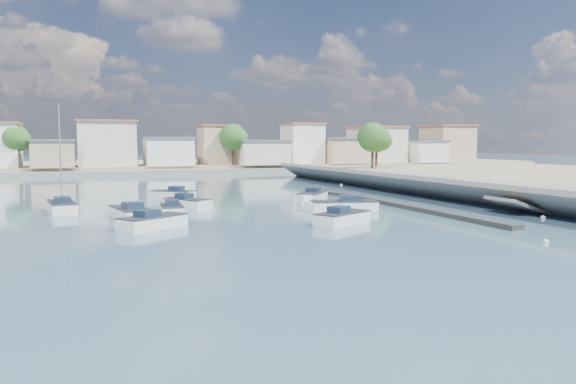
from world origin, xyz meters
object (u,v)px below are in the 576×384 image
at_px(motorboat_a, 172,211).
at_px(motorboat_g, 190,204).
at_px(motorboat_d, 311,197).
at_px(sailboat, 62,206).
at_px(motorboat_f, 171,195).
at_px(motorboat_c, 340,206).
at_px(motorboat_e, 130,213).
at_px(motorboat_b, 156,222).
at_px(motorboat_h, 345,218).

distance_m(motorboat_a, motorboat_g, 4.79).
distance_m(motorboat_d, sailboat, 22.46).
relative_size(motorboat_g, sailboat, 0.54).
distance_m(motorboat_f, sailboat, 12.73).
relative_size(motorboat_a, motorboat_c, 0.76).
bearing_deg(motorboat_e, sailboat, 128.57).
relative_size(motorboat_a, motorboat_g, 0.97).
height_order(motorboat_b, motorboat_c, same).
xyz_separation_m(motorboat_c, motorboat_g, (-11.50, 6.00, 0.00)).
height_order(motorboat_c, motorboat_g, same).
distance_m(motorboat_e, motorboat_f, 14.95).
distance_m(motorboat_c, motorboat_f, 19.21).
bearing_deg(motorboat_b, motorboat_h, -11.24).
distance_m(motorboat_g, motorboat_h, 15.48).
relative_size(motorboat_d, motorboat_e, 0.86).
distance_m(motorboat_a, motorboat_b, 6.42).
xyz_separation_m(motorboat_b, motorboat_e, (-1.25, 5.50, 0.00)).
bearing_deg(motorboat_f, motorboat_a, -97.98).
bearing_deg(motorboat_e, motorboat_b, -77.16).
height_order(motorboat_f, motorboat_g, same).
bearing_deg(motorboat_e, motorboat_d, 21.35).
xyz_separation_m(motorboat_b, sailboat, (-6.18, 11.68, 0.04)).
height_order(motorboat_b, motorboat_g, same).
relative_size(motorboat_f, motorboat_h, 0.94).
bearing_deg(motorboat_a, motorboat_f, 82.02).
height_order(motorboat_a, motorboat_f, same).
xyz_separation_m(motorboat_g, motorboat_h, (8.54, -12.91, -0.00)).
relative_size(motorboat_c, motorboat_f, 1.36).
height_order(motorboat_d, sailboat, sailboat).
xyz_separation_m(motorboat_f, sailboat, (-10.00, -7.87, 0.04)).
xyz_separation_m(motorboat_e, motorboat_g, (5.36, 4.89, 0.00)).
height_order(motorboat_c, sailboat, sailboat).
relative_size(motorboat_b, motorboat_f, 1.08).
xyz_separation_m(motorboat_a, motorboat_h, (10.71, -8.64, -0.00)).
height_order(motorboat_b, motorboat_h, same).
height_order(motorboat_e, motorboat_f, same).
relative_size(motorboat_a, motorboat_e, 0.80).
bearing_deg(motorboat_d, motorboat_g, -170.85).
bearing_deg(motorboat_g, motorboat_b, -111.57).
xyz_separation_m(motorboat_b, motorboat_d, (16.27, 12.35, -0.00)).
xyz_separation_m(motorboat_a, motorboat_g, (2.17, 4.27, 0.00)).
bearing_deg(motorboat_h, motorboat_g, 123.50).
bearing_deg(motorboat_b, motorboat_e, 102.84).
distance_m(motorboat_a, motorboat_h, 13.76).
bearing_deg(motorboat_d, motorboat_c, -94.77).
xyz_separation_m(motorboat_d, motorboat_f, (-12.45, 7.21, 0.00)).
height_order(motorboat_d, motorboat_h, same).
bearing_deg(motorboat_h, sailboat, 142.99).
bearing_deg(motorboat_f, motorboat_d, -30.07).
bearing_deg(motorboat_f, motorboat_c, -52.16).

